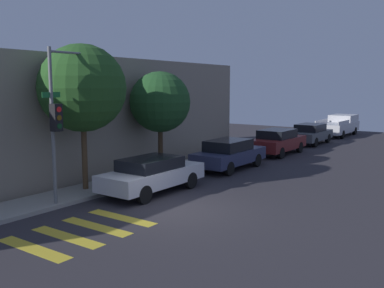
{
  "coord_description": "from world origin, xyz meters",
  "views": [
    {
      "loc": [
        -10.8,
        -8.45,
        4.06
      ],
      "look_at": [
        4.07,
        2.1,
        1.6
      ],
      "focal_mm": 40.0,
      "sensor_mm": 36.0,
      "label": 1
    }
  ],
  "objects": [
    {
      "name": "ground_plane",
      "position": [
        0.0,
        0.0,
        0.0
      ],
      "size": [
        60.0,
        60.0,
        0.0
      ],
      "primitive_type": "plane",
      "color": "#2D2B30"
    },
    {
      "name": "sidewalk",
      "position": [
        0.0,
        4.14,
        0.07
      ],
      "size": [
        26.0,
        1.88,
        0.14
      ],
      "primitive_type": "cube",
      "color": "gray",
      "rests_on": "ground"
    },
    {
      "name": "building_row",
      "position": [
        0.0,
        8.48,
        2.68
      ],
      "size": [
        26.0,
        6.0,
        5.36
      ],
      "primitive_type": "cube",
      "color": "gray",
      "rests_on": "ground"
    },
    {
      "name": "crosswalk",
      "position": [
        -3.13,
        0.8,
        0.0
      ],
      "size": [
        3.59,
        2.6,
        0.0
      ],
      "color": "gold",
      "rests_on": "ground"
    },
    {
      "name": "traffic_light_pole",
      "position": [
        -1.63,
        3.37,
        3.47
      ],
      "size": [
        2.09,
        0.56,
        5.34
      ],
      "color": "slate",
      "rests_on": "ground"
    },
    {
      "name": "sedan_near_corner",
      "position": [
        1.43,
        2.1,
        0.74
      ],
      "size": [
        4.5,
        1.81,
        1.37
      ],
      "color": "silver",
      "rests_on": "ground"
    },
    {
      "name": "sedan_middle",
      "position": [
        7.23,
        2.1,
        0.77
      ],
      "size": [
        4.5,
        1.83,
        1.46
      ],
      "color": "#2D3351",
      "rests_on": "ground"
    },
    {
      "name": "sedan_far_end",
      "position": [
        12.97,
        2.1,
        0.79
      ],
      "size": [
        4.59,
        1.88,
        1.51
      ],
      "color": "maroon",
      "rests_on": "ground"
    },
    {
      "name": "sedan_tail_of_row",
      "position": [
        18.58,
        2.1,
        0.76
      ],
      "size": [
        4.35,
        1.84,
        1.44
      ],
      "color": "#4C5156",
      "rests_on": "ground"
    },
    {
      "name": "pickup_truck",
      "position": [
        25.23,
        2.1,
        0.85
      ],
      "size": [
        5.73,
        2.07,
        1.66
      ],
      "color": "#BCBCC1",
      "rests_on": "ground"
    },
    {
      "name": "tree_near_corner",
      "position": [
        -0.03,
        4.24,
        3.99
      ],
      "size": [
        3.3,
        3.3,
        5.65
      ],
      "color": "#4C3823",
      "rests_on": "ground"
    },
    {
      "name": "tree_midblock",
      "position": [
        4.53,
        4.24,
        3.34
      ],
      "size": [
        2.82,
        2.82,
        4.76
      ],
      "color": "#42301E",
      "rests_on": "ground"
    }
  ]
}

